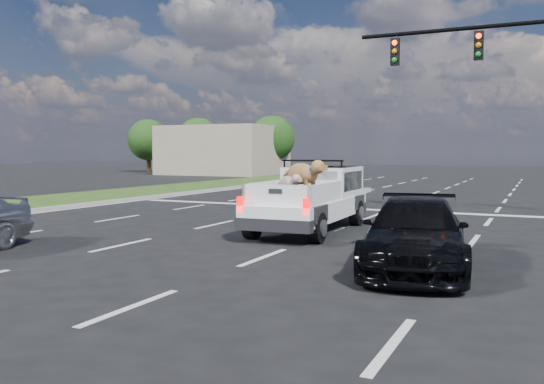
# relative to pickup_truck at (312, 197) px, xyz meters

# --- Properties ---
(ground) EXTENTS (160.00, 160.00, 0.00)m
(ground) POSITION_rel_pickup_truck_xyz_m (-1.20, -4.02, -0.88)
(ground) COLOR black
(ground) RESTS_ON ground
(road_markings) EXTENTS (17.75, 60.00, 0.01)m
(road_markings) POSITION_rel_pickup_truck_xyz_m (-1.20, 2.55, -0.88)
(road_markings) COLOR silver
(road_markings) RESTS_ON ground
(grass_median_left) EXTENTS (5.00, 60.00, 0.10)m
(grass_median_left) POSITION_rel_pickup_truck_xyz_m (-12.70, 1.98, -0.83)
(grass_median_left) COLOR #223C12
(grass_median_left) RESTS_ON ground
(curb_left) EXTENTS (0.15, 60.00, 0.14)m
(curb_left) POSITION_rel_pickup_truck_xyz_m (-10.25, 1.98, -0.81)
(curb_left) COLOR #A49D96
(curb_left) RESTS_ON ground
(building_left) EXTENTS (10.00, 8.00, 4.40)m
(building_left) POSITION_rel_pickup_truck_xyz_m (-21.20, 31.98, 1.32)
(building_left) COLOR tan
(building_left) RESTS_ON ground
(tree_far_a) EXTENTS (4.20, 4.20, 5.40)m
(tree_far_a) POSITION_rel_pickup_truck_xyz_m (-31.20, 33.98, 2.41)
(tree_far_a) COLOR #332114
(tree_far_a) RESTS_ON ground
(tree_far_b) EXTENTS (4.20, 4.20, 5.40)m
(tree_far_b) POSITION_rel_pickup_truck_xyz_m (-25.20, 33.98, 2.41)
(tree_far_b) COLOR #332114
(tree_far_b) RESTS_ON ground
(tree_far_c) EXTENTS (4.20, 4.20, 5.40)m
(tree_far_c) POSITION_rel_pickup_truck_xyz_m (-17.20, 33.98, 2.41)
(tree_far_c) COLOR #332114
(tree_far_c) RESTS_ON ground
(pickup_truck) EXTENTS (2.03, 5.04, 1.86)m
(pickup_truck) POSITION_rel_pickup_truck_xyz_m (0.00, 0.00, 0.00)
(pickup_truck) COLOR black
(pickup_truck) RESTS_ON ground
(black_coupe) EXTENTS (2.42, 4.52, 1.25)m
(black_coupe) POSITION_rel_pickup_truck_xyz_m (3.45, -3.84, -0.26)
(black_coupe) COLOR black
(black_coupe) RESTS_ON ground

